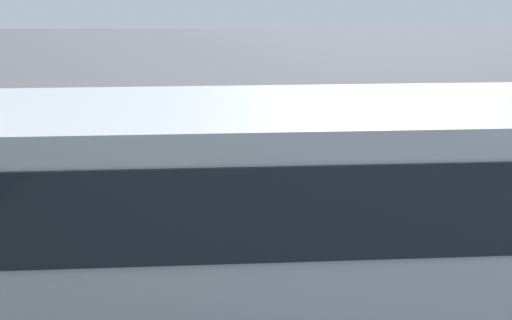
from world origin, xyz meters
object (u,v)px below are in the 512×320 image
object	(u,v)px
stunt_motorcycle	(178,130)
spectator_left	(294,205)
tour_bus	(336,232)
spectator_far_left	(372,196)
spectator_centre	(231,193)
parked_motorcycle_silver	(417,244)

from	to	relation	value
stunt_motorcycle	spectator_left	bearing A→B (deg)	118.45
tour_bus	spectator_far_left	size ratio (longest dim) A/B	5.52
tour_bus	spectator_left	bearing A→B (deg)	-81.61
spectator_left	stunt_motorcycle	size ratio (longest dim) A/B	0.89
spectator_far_left	tour_bus	bearing A→B (deg)	71.46
spectator_centre	stunt_motorcycle	world-z (taller)	stunt_motorcycle
tour_bus	spectator_centre	world-z (taller)	tour_bus
spectator_left	parked_motorcycle_silver	distance (m)	2.09
spectator_far_left	stunt_motorcycle	size ratio (longest dim) A/B	0.94
stunt_motorcycle	spectator_centre	bearing A→B (deg)	109.06
tour_bus	stunt_motorcycle	distance (m)	7.88
tour_bus	spectator_centre	distance (m)	3.36
tour_bus	parked_motorcycle_silver	xyz separation A→B (m)	(-1.61, -2.18, -1.16)
parked_motorcycle_silver	spectator_left	bearing A→B (deg)	-11.28
spectator_far_left	parked_motorcycle_silver	xyz separation A→B (m)	(-0.66, 0.65, -0.57)
spectator_centre	parked_motorcycle_silver	world-z (taller)	spectator_centre
spectator_left	spectator_far_left	bearing A→B (deg)	-169.36
spectator_far_left	spectator_left	size ratio (longest dim) A/B	1.05
spectator_far_left	spectator_centre	world-z (taller)	spectator_centre
spectator_centre	stunt_motorcycle	distance (m)	4.57
parked_motorcycle_silver	stunt_motorcycle	size ratio (longest dim) A/B	1.09
spectator_far_left	spectator_left	distance (m)	1.35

